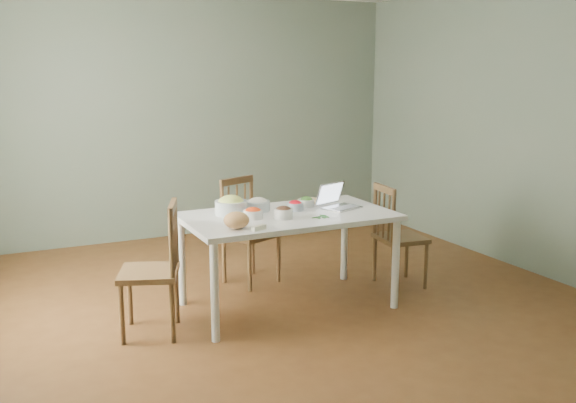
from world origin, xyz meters
name	(u,v)px	position (x,y,z in m)	size (l,w,h in m)	color
floor	(280,302)	(0.00, 0.00, 0.00)	(5.00, 5.00, 0.00)	#4F2D14
wall_back	(186,118)	(0.00, 2.50, 1.35)	(5.00, 0.00, 2.70)	#566653
wall_front	(516,194)	(0.00, -2.50, 1.35)	(5.00, 0.00, 2.70)	#566653
wall_right	(518,127)	(2.50, 0.00, 1.35)	(0.00, 5.00, 2.70)	#566653
dining_table	(288,261)	(0.03, -0.11, 0.38)	(1.64, 0.92, 0.77)	silver
chair_far	(251,232)	(-0.01, 0.58, 0.47)	(0.42, 0.40, 0.94)	brown
chair_left	(149,270)	(-1.11, -0.17, 0.48)	(0.43, 0.41, 0.97)	brown
chair_right	(401,235)	(1.15, -0.06, 0.45)	(0.40, 0.38, 0.91)	brown
bread_boule	(236,220)	(-0.51, -0.37, 0.83)	(0.19, 0.19, 0.12)	tan
butter_stick	(259,228)	(-0.38, -0.48, 0.78)	(0.12, 0.04, 0.03)	beige
bowl_squash	(231,205)	(-0.39, 0.07, 0.84)	(0.25, 0.25, 0.15)	#E9E769
bowl_carrot	(253,213)	(-0.28, -0.14, 0.81)	(0.15, 0.15, 0.08)	#E83800
bowl_onion	(258,204)	(-0.14, 0.10, 0.82)	(0.19, 0.19, 0.10)	silver
bowl_mushroom	(283,212)	(-0.07, -0.24, 0.82)	(0.14, 0.14, 0.09)	black
bowl_redpep	(295,206)	(0.13, -0.02, 0.81)	(0.14, 0.14, 0.08)	red
bowl_broccoli	(306,202)	(0.28, 0.07, 0.81)	(0.13, 0.13, 0.08)	#2A5B1B
flatbread	(310,201)	(0.40, 0.24, 0.78)	(0.21, 0.21, 0.02)	#DDBD85
basil_bunch	(320,216)	(0.20, -0.32, 0.78)	(0.17, 0.17, 0.02)	#0E4D0E
laptop	(342,196)	(0.51, -0.12, 0.87)	(0.30, 0.27, 0.20)	silver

